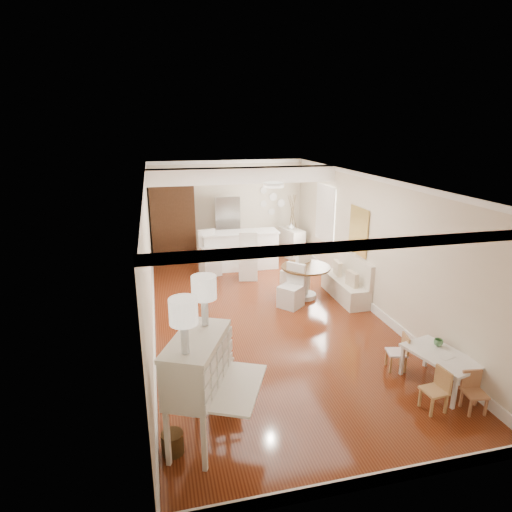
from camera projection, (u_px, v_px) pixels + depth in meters
name	position (u px, v px, depth m)	size (l,w,h in m)	color
room	(264.00, 218.00, 8.53)	(9.00, 9.04, 2.82)	maroon
secretary_bureau	(199.00, 390.00, 5.17)	(1.09, 1.11, 1.40)	white
gustavian_armchair	(224.00, 376.00, 5.96)	(0.46, 0.46, 0.81)	white
wicker_basket	(173.00, 443.00, 5.10)	(0.27, 0.27, 0.27)	#4B3217
kids_table	(439.00, 370.00, 6.37)	(0.64, 1.06, 0.53)	white
kids_chair_a	(434.00, 390.00, 5.81)	(0.30, 0.30, 0.62)	tan
kids_chair_b	(397.00, 352.00, 6.80)	(0.29, 0.29, 0.61)	tan
kids_chair_c	(475.00, 393.00, 5.78)	(0.28, 0.28, 0.58)	#B07550
banquette	(346.00, 277.00, 9.57)	(0.52, 1.60, 0.98)	silver
dining_table	(305.00, 282.00, 9.62)	(1.10, 1.10, 0.75)	#4E3319
slip_chair_near	(291.00, 286.00, 9.11)	(0.44, 0.46, 0.93)	silver
slip_chair_far	(295.00, 270.00, 9.93)	(0.50, 0.52, 1.05)	white
breakfast_counter	(240.00, 250.00, 11.56)	(2.05, 0.65, 1.03)	white
bar_stool_left	(210.00, 253.00, 11.06)	(0.47, 0.47, 1.17)	silver
bar_stool_right	(248.00, 256.00, 10.78)	(0.47, 0.47, 1.16)	white
pantry_cabinet	(173.00, 222.00, 12.00)	(1.20, 0.60, 2.30)	#381E11
fridge	(240.00, 227.00, 12.46)	(0.75, 0.65, 1.80)	silver
sideboard	(292.00, 243.00, 12.56)	(0.40, 0.90, 0.86)	silver
pencil_cup	(438.00, 343.00, 6.52)	(0.13, 0.13, 0.11)	#518B5A
branch_vase	(291.00, 226.00, 12.39)	(0.17, 0.17, 0.18)	white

